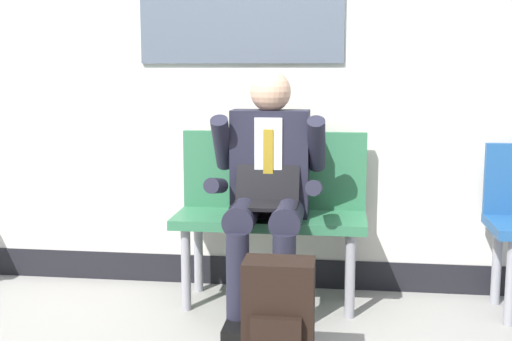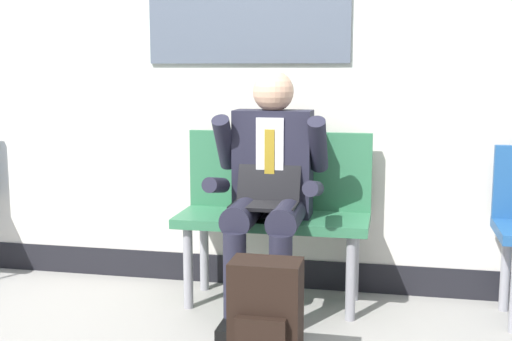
# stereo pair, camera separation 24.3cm
# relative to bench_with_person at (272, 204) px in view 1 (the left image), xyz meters

# --- Properties ---
(ground_plane) EXTENTS (18.00, 18.00, 0.00)m
(ground_plane) POSITION_rel_bench_with_person_xyz_m (-0.10, -0.39, -0.53)
(ground_plane) COLOR gray
(station_wall) EXTENTS (6.30, 0.17, 2.85)m
(station_wall) POSITION_rel_bench_with_person_xyz_m (-0.10, 0.28, 0.89)
(station_wall) COLOR beige
(station_wall) RESTS_ON ground
(bench_with_person) EXTENTS (1.00, 0.42, 0.91)m
(bench_with_person) POSITION_rel_bench_with_person_xyz_m (0.00, 0.00, 0.00)
(bench_with_person) COLOR #2D6B47
(bench_with_person) RESTS_ON ground
(person_seated) EXTENTS (0.57, 0.70, 1.23)m
(person_seated) POSITION_rel_bench_with_person_xyz_m (0.00, -0.20, 0.13)
(person_seated) COLOR #1E1E2D
(person_seated) RESTS_ON ground
(backpack) EXTENTS (0.28, 0.22, 0.49)m
(backpack) POSITION_rel_bench_with_person_xyz_m (0.13, -0.94, -0.29)
(backpack) COLOR black
(backpack) RESTS_ON ground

